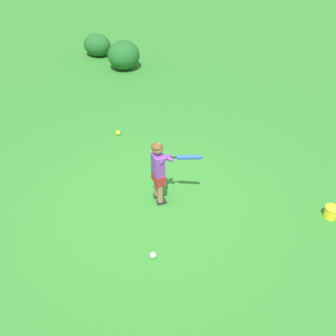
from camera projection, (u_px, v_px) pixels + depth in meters
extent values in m
plane|color=#2D7528|center=(155.00, 203.00, 6.09)|extent=(40.00, 40.00, 0.00)
cube|color=#232328|center=(158.00, 195.00, 6.21)|extent=(0.17, 0.17, 0.05)
cylinder|color=#996B4C|center=(157.00, 187.00, 6.09)|extent=(0.09, 0.09, 0.34)
cube|color=#232328|center=(162.00, 202.00, 6.08)|extent=(0.17, 0.17, 0.05)
cylinder|color=#996B4C|center=(160.00, 193.00, 5.96)|extent=(0.09, 0.09, 0.34)
cube|color=maroon|center=(158.00, 177.00, 5.88)|extent=(0.30, 0.29, 0.16)
cube|color=#753899|center=(158.00, 164.00, 5.73)|extent=(0.29, 0.28, 0.34)
sphere|color=#996B4C|center=(158.00, 148.00, 5.56)|extent=(0.17, 0.17, 0.17)
ellipsoid|color=#563819|center=(157.00, 147.00, 5.54)|extent=(0.24, 0.24, 0.11)
sphere|color=blue|center=(167.00, 158.00, 5.72)|extent=(0.04, 0.04, 0.04)
cylinder|color=black|center=(173.00, 158.00, 5.70)|extent=(0.14, 0.07, 0.05)
cylinder|color=blue|center=(189.00, 157.00, 5.64)|extent=(0.35, 0.18, 0.11)
sphere|color=blue|center=(200.00, 157.00, 5.61)|extent=(0.07, 0.07, 0.07)
cylinder|color=#753899|center=(164.00, 156.00, 5.73)|extent=(0.31, 0.09, 0.14)
cylinder|color=#753899|center=(165.00, 159.00, 5.67)|extent=(0.08, 0.31, 0.14)
sphere|color=yellow|center=(118.00, 133.00, 7.76)|extent=(0.10, 0.10, 0.10)
sphere|color=white|center=(153.00, 255.00, 5.17)|extent=(0.08, 0.08, 0.08)
cylinder|color=yellow|center=(331.00, 212.00, 5.79)|extent=(0.20, 0.20, 0.18)
torus|color=yellow|center=(333.00, 208.00, 5.73)|extent=(0.22, 0.22, 0.02)
ellipsoid|color=#1E5B23|center=(97.00, 45.00, 11.29)|extent=(0.85, 0.69, 0.65)
ellipsoid|color=#1E5B23|center=(124.00, 55.00, 10.42)|extent=(0.87, 0.88, 0.78)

